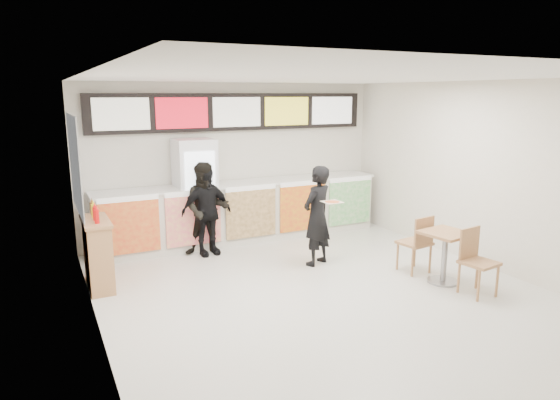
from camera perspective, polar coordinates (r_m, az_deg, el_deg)
floor at (r=7.17m, az=5.43°, el=-10.90°), size 7.00×7.00×0.00m
ceiling at (r=6.61m, az=5.96°, el=13.81°), size 7.00×7.00×0.00m
wall_back at (r=9.84m, az=-5.15°, el=4.47°), size 6.00×0.00×6.00m
wall_left at (r=5.77m, az=-20.55°, el=-1.64°), size 0.00×7.00×7.00m
wall_right at (r=8.68m, az=22.78°, el=2.56°), size 0.00×7.00×7.00m
service_counter at (r=9.63m, az=-4.17°, el=-1.29°), size 5.56×0.77×1.14m
menu_board at (r=9.68m, az=-5.07°, el=9.99°), size 5.50×0.14×0.70m
drinks_fridge at (r=9.26m, az=-9.62°, el=0.74°), size 0.70×0.67×2.00m
mirror_panel at (r=8.13m, az=-22.43°, el=3.80°), size 0.01×2.00×1.50m
customer_main at (r=8.20m, az=4.26°, el=-1.81°), size 0.72×0.61×1.66m
customer_left at (r=8.78m, az=-8.37°, el=-1.03°), size 0.97×0.86×1.64m
customer_mid at (r=8.79m, az=-8.40°, el=-1.31°), size 0.95×0.47×1.56m
pizza_slice at (r=7.75m, az=5.98°, el=-0.17°), size 0.36×0.36×0.02m
cafe_table at (r=7.85m, az=18.35°, el=-5.18°), size 0.71×1.65×0.94m
condiment_ledge at (r=7.75m, az=-20.09°, el=-5.71°), size 0.37×0.92×1.22m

